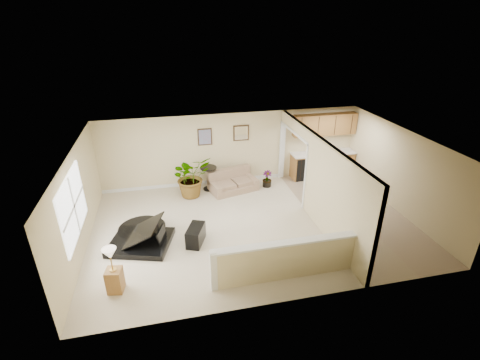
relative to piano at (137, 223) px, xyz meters
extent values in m
plane|color=#C4B398|center=(3.16, 0.14, -0.60)|extent=(9.00, 9.00, 0.00)
cube|color=#CEBC8C|center=(3.16, 3.14, 0.65)|extent=(9.00, 0.04, 2.50)
cube|color=#CEBC8C|center=(3.16, -2.86, 0.65)|extent=(9.00, 0.04, 2.50)
cube|color=#CEBC8C|center=(-1.34, 0.14, 0.65)|extent=(0.04, 6.00, 2.50)
cube|color=#CEBC8C|center=(7.66, 0.14, 0.65)|extent=(0.04, 6.00, 2.50)
cube|color=white|center=(3.16, 0.14, 1.90)|extent=(9.00, 6.00, 0.04)
cube|color=gray|center=(6.31, 0.14, -0.59)|extent=(2.70, 6.00, 0.01)
cube|color=#CEBC8C|center=(4.96, -1.06, 0.65)|extent=(0.12, 3.60, 2.50)
cube|color=#CEBC8C|center=(4.96, 1.91, 1.70)|extent=(0.12, 2.35, 0.40)
cube|color=#CEBC8C|center=(3.31, -2.16, -0.12)|extent=(3.30, 0.12, 0.95)
cube|color=silver|center=(3.31, -2.16, 0.37)|extent=(3.40, 0.22, 0.05)
cube|color=silver|center=(1.66, -2.16, -0.10)|extent=(0.14, 0.14, 1.00)
cube|color=white|center=(-1.32, -0.36, 0.85)|extent=(0.05, 2.15, 1.45)
cube|color=#382514|center=(2.21, 3.11, 1.15)|extent=(0.48, 0.03, 0.58)
cube|color=#865574|center=(2.21, 3.09, 1.15)|extent=(0.40, 0.01, 0.50)
cube|color=#382514|center=(3.46, 3.11, 1.20)|extent=(0.55, 0.03, 0.55)
cube|color=white|center=(3.46, 3.09, 1.20)|extent=(0.46, 0.01, 0.46)
cube|color=#956030|center=(6.46, 2.84, -0.15)|extent=(2.30, 0.60, 0.90)
cube|color=beige|center=(6.46, 2.84, 0.32)|extent=(2.36, 0.65, 0.04)
cube|color=black|center=(5.66, 2.83, -0.17)|extent=(0.60, 0.60, 0.84)
cube|color=#956030|center=(6.46, 2.96, 1.35)|extent=(2.30, 0.35, 0.75)
cube|color=black|center=(0.04, -0.14, 0.20)|extent=(1.81, 1.67, 0.31)
cylinder|color=black|center=(-0.12, 0.43, 0.20)|extent=(1.28, 1.28, 0.31)
cube|color=white|center=(0.93, -0.14, 0.16)|extent=(0.52, 1.06, 0.02)
cube|color=black|center=(-0.06, -0.04, 0.48)|extent=(1.47, 1.48, 0.70)
cube|color=black|center=(1.45, -0.36, -0.36)|extent=(0.60, 0.80, 0.47)
cube|color=#9E7E64|center=(3.03, 2.43, -0.38)|extent=(1.74, 1.25, 0.44)
cube|color=#9E7E64|center=(3.03, 2.77, 0.07)|extent=(1.57, 0.59, 0.46)
cube|color=#9E7E64|center=(2.34, 2.43, -0.07)|extent=(0.40, 0.90, 0.17)
cube|color=#9E7E64|center=(3.72, 2.43, -0.07)|extent=(0.40, 0.90, 0.17)
cylinder|color=black|center=(2.23, 2.67, -0.58)|extent=(0.41, 0.41, 0.03)
cylinder|color=black|center=(2.23, 2.67, -0.19)|extent=(0.04, 0.04, 0.79)
cylinder|color=black|center=(2.23, 2.67, 0.21)|extent=(0.57, 0.57, 0.03)
cylinder|color=black|center=(1.61, 2.35, -0.46)|extent=(0.39, 0.39, 0.28)
imported|color=#154618|center=(1.61, 2.35, 0.09)|extent=(1.56, 1.47, 1.38)
cylinder|color=black|center=(4.24, 2.45, -0.49)|extent=(0.30, 0.30, 0.21)
imported|color=#154618|center=(4.24, 2.45, -0.31)|extent=(0.42, 0.42, 0.58)
cube|color=#956030|center=(-0.43, -1.74, -0.32)|extent=(0.38, 0.38, 0.56)
cylinder|color=#B68A3C|center=(-0.43, -1.74, -0.03)|extent=(0.15, 0.15, 0.02)
cylinder|color=#B68A3C|center=(-0.43, -1.74, 0.16)|extent=(0.03, 0.03, 0.37)
cone|color=beige|center=(-0.43, -1.74, 0.39)|extent=(0.30, 0.30, 0.24)
camera|label=1|loc=(0.93, -8.02, 4.84)|focal=26.00mm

